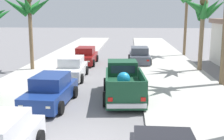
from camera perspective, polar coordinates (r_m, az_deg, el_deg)
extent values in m
cube|color=#B2AFA8|center=(21.93, -13.29, -0.41)|extent=(5.22, 60.00, 0.12)
cube|color=#B2AFA8|center=(21.25, 12.54, -0.76)|extent=(5.22, 60.00, 0.12)
cube|color=silver|center=(21.61, -10.23, -0.48)|extent=(0.16, 60.00, 0.10)
cube|color=silver|center=(21.10, 9.30, -0.75)|extent=(0.16, 60.00, 0.10)
cube|color=#19472D|center=(14.92, 2.43, -3.64)|extent=(2.31, 5.23, 0.80)
cube|color=#19472D|center=(16.30, 2.14, 0.57)|extent=(1.83, 1.63, 0.80)
cube|color=#283342|center=(15.55, 2.28, 0.10)|extent=(1.38, 0.17, 0.44)
cube|color=#283342|center=(17.04, 2.01, 1.13)|extent=(1.46, 0.17, 0.48)
cube|color=#19472D|center=(13.90, -1.10, -1.89)|extent=(0.36, 3.30, 0.56)
cube|color=#19472D|center=(14.01, 6.37, -1.86)|extent=(0.36, 3.30, 0.56)
cube|color=#19472D|center=(12.33, 3.11, -3.68)|extent=(1.88, 0.25, 0.56)
cube|color=silver|center=(12.49, 3.10, -7.51)|extent=(1.83, 0.26, 0.20)
cylinder|color=black|center=(16.44, -1.29, -2.98)|extent=(0.32, 0.78, 0.76)
cylinder|color=black|center=(16.54, 5.52, -2.94)|extent=(0.32, 0.78, 0.76)
cylinder|color=black|center=(13.62, -1.39, -6.11)|extent=(0.32, 0.78, 0.76)
cylinder|color=black|center=(13.74, 6.86, -6.04)|extent=(0.32, 0.78, 0.76)
cube|color=red|center=(12.40, -0.37, -6.18)|extent=(0.22, 0.06, 0.18)
cube|color=red|center=(12.50, 6.55, -6.11)|extent=(0.22, 0.06, 0.18)
sphere|color=#198CBF|center=(13.77, 2.43, -1.80)|extent=(0.67, 0.67, 0.67)
cube|color=silver|center=(19.62, -8.45, -0.21)|extent=(1.86, 4.24, 0.72)
cube|color=silver|center=(19.58, -8.45, 1.79)|extent=(1.57, 2.14, 0.64)
cube|color=#283342|center=(18.65, -8.99, 1.22)|extent=(1.37, 0.11, 0.52)
cube|color=#283342|center=(20.53, -7.96, 2.21)|extent=(1.34, 0.11, 0.50)
cylinder|color=black|center=(18.26, -6.39, -1.75)|extent=(0.24, 0.65, 0.64)
cylinder|color=black|center=(18.61, -11.89, -1.67)|extent=(0.24, 0.65, 0.64)
cylinder|color=black|center=(20.78, -5.33, -0.07)|extent=(0.24, 0.65, 0.64)
cylinder|color=black|center=(21.09, -10.19, -0.03)|extent=(0.24, 0.65, 0.64)
cube|color=red|center=(21.53, -5.77, 1.22)|extent=(0.20, 0.04, 0.12)
cube|color=white|center=(17.46, -7.73, -1.43)|extent=(0.20, 0.04, 0.10)
cube|color=red|center=(21.75, -9.08, 1.23)|extent=(0.20, 0.04, 0.12)
cube|color=white|center=(17.72, -11.66, -1.38)|extent=(0.20, 0.04, 0.10)
cube|color=#283342|center=(9.78, -20.69, -9.15)|extent=(1.34, 0.08, 0.50)
cylinder|color=black|center=(9.99, -14.90, -13.76)|extent=(0.22, 0.64, 0.64)
cube|color=red|center=(10.65, -15.01, -10.24)|extent=(0.20, 0.04, 0.12)
cube|color=red|center=(11.10, -21.32, -9.73)|extent=(0.20, 0.04, 0.12)
cube|color=#474C56|center=(25.36, 5.72, 2.56)|extent=(1.79, 4.21, 0.72)
cube|color=#474C56|center=(25.16, 5.76, 4.05)|extent=(1.54, 2.11, 0.64)
cube|color=#283342|center=(26.12, 5.67, 4.29)|extent=(1.37, 0.09, 0.52)
cube|color=#283342|center=(24.20, 5.86, 3.70)|extent=(1.34, 0.09, 0.50)
cylinder|color=black|center=(26.65, 3.65, 2.57)|extent=(0.23, 0.64, 0.64)
cylinder|color=black|center=(26.73, 7.53, 2.52)|extent=(0.23, 0.64, 0.64)
cylinder|color=black|center=(24.08, 3.70, 1.59)|extent=(0.23, 0.64, 0.64)
cylinder|color=black|center=(24.17, 7.98, 1.53)|extent=(0.23, 0.64, 0.64)
cube|color=red|center=(23.24, 4.38, 2.02)|extent=(0.20, 0.04, 0.12)
cube|color=white|center=(27.41, 4.25, 3.43)|extent=(0.20, 0.04, 0.10)
cube|color=red|center=(23.30, 7.50, 1.97)|extent=(0.20, 0.04, 0.12)
cube|color=white|center=(27.46, 6.82, 3.39)|extent=(0.20, 0.04, 0.10)
cube|color=#283342|center=(7.80, 10.35, -13.98)|extent=(1.34, 0.10, 0.50)
cube|color=red|center=(8.94, 5.37, -14.27)|extent=(0.20, 0.04, 0.12)
cube|color=maroon|center=(25.13, -5.55, 2.48)|extent=(1.77, 4.20, 0.72)
cube|color=maroon|center=(25.12, -5.55, 4.05)|extent=(1.53, 2.10, 0.64)
cube|color=#283342|center=(24.18, -5.92, 3.69)|extent=(1.37, 0.08, 0.52)
cube|color=#283342|center=(26.08, -5.20, 4.29)|extent=(1.34, 0.08, 0.50)
cylinder|color=black|center=(23.76, -3.90, 1.44)|extent=(0.22, 0.64, 0.64)
cylinder|color=black|center=(24.07, -8.16, 1.48)|extent=(0.22, 0.64, 0.64)
cylinder|color=black|center=(26.31, -3.15, 2.46)|extent=(0.22, 0.64, 0.64)
cylinder|color=black|center=(26.58, -7.01, 2.48)|extent=(0.22, 0.64, 0.64)
cube|color=red|center=(27.08, -3.51, 3.41)|extent=(0.20, 0.04, 0.12)
cube|color=white|center=(22.96, -4.89, 1.80)|extent=(0.20, 0.04, 0.10)
cube|color=red|center=(27.27, -6.16, 3.43)|extent=(0.20, 0.04, 0.12)
cube|color=white|center=(23.18, -7.90, 1.82)|extent=(0.20, 0.04, 0.10)
cube|color=navy|center=(14.20, -12.65, -4.99)|extent=(2.00, 4.29, 0.72)
cube|color=navy|center=(14.12, -12.64, -2.23)|extent=(1.64, 2.18, 0.64)
cube|color=#283342|center=(13.24, -14.02, -3.31)|extent=(1.37, 0.16, 0.52)
cube|color=#283342|center=(15.01, -11.41, -1.43)|extent=(1.34, 0.16, 0.50)
cylinder|color=black|center=(12.82, -10.71, -7.77)|extent=(0.26, 0.65, 0.64)
cylinder|color=black|center=(13.46, -18.11, -7.20)|extent=(0.26, 0.65, 0.64)
cylinder|color=black|center=(15.20, -7.76, -4.55)|extent=(0.26, 0.65, 0.64)
cylinder|color=black|center=(15.74, -14.14, -4.23)|extent=(0.26, 0.65, 0.64)
cube|color=red|center=(15.93, -8.00, -2.59)|extent=(0.20, 0.05, 0.12)
cube|color=white|center=(12.09, -13.22, -7.63)|extent=(0.20, 0.05, 0.10)
cube|color=red|center=(16.30, -12.31, -2.42)|extent=(0.20, 0.05, 0.12)
cube|color=white|center=(12.56, -18.55, -7.21)|extent=(0.20, 0.05, 0.10)
cylinder|color=brown|center=(22.85, -16.58, 6.87)|extent=(0.29, 0.45, 5.62)
cone|color=#196023|center=(22.44, -14.57, 13.00)|extent=(1.98, 0.64, 1.52)
cone|color=#196023|center=(23.48, -15.60, 12.99)|extent=(1.08, 1.84, 1.42)
cone|color=#196023|center=(23.62, -18.39, 12.98)|extent=(2.01, 1.61, 1.33)
cone|color=#196023|center=(22.58, -19.68, 12.51)|extent=(2.10, 1.62, 1.66)
cone|color=#196023|center=(22.03, -17.37, 13.05)|extent=(0.79, 1.67, 1.37)
cylinder|color=#846B4C|center=(22.64, 18.16, 6.50)|extent=(0.33, 0.41, 5.43)
cone|color=#23702D|center=(22.86, 20.80, 11.99)|extent=(1.83, 0.65, 1.60)
cone|color=#23702D|center=(23.45, 19.04, 12.41)|extent=(1.34, 1.89, 1.38)
cone|color=#23702D|center=(23.52, 17.29, 11.96)|extent=(0.99, 2.08, 1.78)
cone|color=#23702D|center=(22.79, 16.52, 12.74)|extent=(1.76, 1.30, 1.28)
cone|color=#23702D|center=(22.01, 16.61, 12.92)|extent=(2.00, 1.29, 1.20)
cone|color=#23702D|center=(21.52, 18.74, 12.14)|extent=(0.91, 2.11, 1.66)
cone|color=#23702D|center=(21.95, 20.14, 12.22)|extent=(1.33, 1.78, 1.50)
sphere|color=brown|center=(22.58, 18.61, 13.37)|extent=(0.60, 0.60, 0.60)
cylinder|color=brown|center=(30.56, 15.11, 9.08)|extent=(0.29, 0.33, 6.70)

